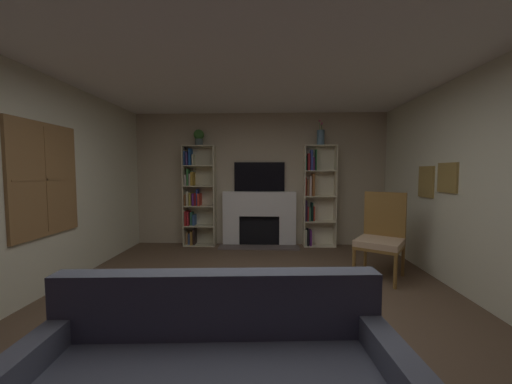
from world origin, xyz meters
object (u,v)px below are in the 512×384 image
object	(u,v)px
tv	(259,177)
potted_plant	(199,137)
vase_with_flowers	(321,137)
armchair	(381,235)
fireplace	(259,218)
bookshelf_left	(197,197)
bookshelf_right	(315,196)
coffee_table	(231,308)

from	to	relation	value
tv	potted_plant	distance (m)	1.40
vase_with_flowers	armchair	size ratio (longest dim) A/B	0.42
fireplace	tv	world-z (taller)	tv
bookshelf_left	potted_plant	xyz separation A→B (m)	(0.07, -0.04, 1.18)
vase_with_flowers	potted_plant	bearing A→B (deg)	180.00
armchair	bookshelf_left	bearing A→B (deg)	150.87
tv	vase_with_flowers	world-z (taller)	vase_with_flowers
fireplace	tv	distance (m)	0.80
bookshelf_left	bookshelf_right	xyz separation A→B (m)	(2.33, 0.02, 0.03)
potted_plant	coffee_table	distance (m)	3.97
bookshelf_left	potted_plant	size ratio (longest dim) A/B	6.36
tv	armchair	size ratio (longest dim) A/B	0.85
tv	vase_with_flowers	size ratio (longest dim) A/B	2.04
armchair	coffee_table	distance (m)	2.60
fireplace	vase_with_flowers	size ratio (longest dim) A/B	3.16
tv	vase_with_flowers	bearing A→B (deg)	-5.88
bookshelf_left	armchair	size ratio (longest dim) A/B	1.68
tv	potted_plant	bearing A→B (deg)	-174.12
bookshelf_right	bookshelf_left	bearing A→B (deg)	-179.60
tv	bookshelf_right	size ratio (longest dim) A/B	0.50
armchair	tv	bearing A→B (deg)	134.95
bookshelf_left	armchair	world-z (taller)	bookshelf_left
bookshelf_right	vase_with_flowers	distance (m)	1.13
tv	bookshelf_right	bearing A→B (deg)	-3.34
vase_with_flowers	coffee_table	distance (m)	4.04
fireplace	armchair	distance (m)	2.40
vase_with_flowers	bookshelf_right	bearing A→B (deg)	142.52
fireplace	bookshelf_right	bearing A→B (deg)	0.24
vase_with_flowers	coffee_table	bearing A→B (deg)	-111.00
fireplace	vase_with_flowers	distance (m)	1.95
potted_plant	vase_with_flowers	xyz separation A→B (m)	(2.33, -0.00, -0.02)
bookshelf_right	potted_plant	distance (m)	2.53
fireplace	bookshelf_right	xyz separation A→B (m)	(1.09, 0.00, 0.43)
bookshelf_right	vase_with_flowers	bearing A→B (deg)	-37.48
vase_with_flowers	coffee_table	size ratio (longest dim) A/B	0.57
tv	bookshelf_left	xyz separation A→B (m)	(-1.24, -0.08, -0.41)
tv	vase_with_flowers	xyz separation A→B (m)	(1.17, -0.12, 0.76)
potted_plant	coffee_table	bearing A→B (deg)	-73.22
fireplace	tv	xyz separation A→B (m)	(0.00, 0.07, 0.80)
armchair	vase_with_flowers	bearing A→B (deg)	109.26
bookshelf_right	vase_with_flowers	world-z (taller)	vase_with_flowers
fireplace	bookshelf_left	size ratio (longest dim) A/B	0.78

